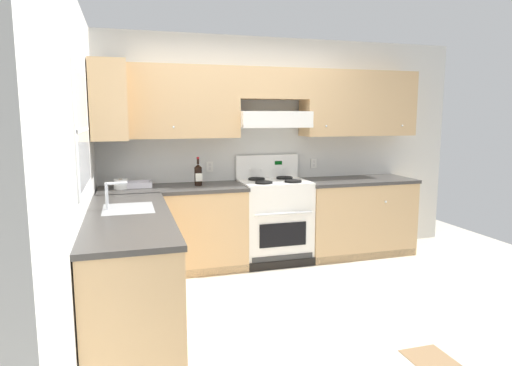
% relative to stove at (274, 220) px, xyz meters
% --- Properties ---
extents(ground_plane, '(7.04, 7.04, 0.00)m').
position_rel_stove_xyz_m(ground_plane, '(-0.35, -1.25, -0.48)').
color(ground_plane, beige).
extents(floor_accent_tile, '(0.30, 0.30, 0.01)m').
position_rel_stove_xyz_m(floor_accent_tile, '(0.35, -2.31, -0.48)').
color(floor_accent_tile, olive).
rests_on(floor_accent_tile, ground_plane).
extents(wall_back, '(4.68, 0.57, 2.55)m').
position_rel_stove_xyz_m(wall_back, '(0.06, 0.27, 1.00)').
color(wall_back, silver).
rests_on(wall_back, ground_plane).
extents(wall_left, '(0.47, 4.00, 2.55)m').
position_rel_stove_xyz_m(wall_left, '(-1.94, -1.03, 0.87)').
color(wall_left, silver).
rests_on(wall_left, ground_plane).
extents(counter_back_run, '(3.60, 0.65, 0.91)m').
position_rel_stove_xyz_m(counter_back_run, '(-0.12, -0.01, -0.03)').
color(counter_back_run, tan).
rests_on(counter_back_run, ground_plane).
extents(counter_left_run, '(0.63, 1.91, 1.13)m').
position_rel_stove_xyz_m(counter_left_run, '(-1.60, -1.25, -0.02)').
color(counter_left_run, tan).
rests_on(counter_left_run, ground_plane).
extents(stove, '(0.76, 0.62, 1.20)m').
position_rel_stove_xyz_m(stove, '(0.00, 0.00, 0.00)').
color(stove, white).
rests_on(stove, ground_plane).
extents(wine_bottle, '(0.08, 0.08, 0.31)m').
position_rel_stove_xyz_m(wine_bottle, '(-0.86, 0.03, 0.55)').
color(wine_bottle, black).
rests_on(wine_bottle, counter_back_run).
extents(bowl, '(0.31, 0.22, 0.06)m').
position_rel_stove_xyz_m(bowl, '(-1.51, 0.10, 0.45)').
color(bowl, silver).
rests_on(bowl, counter_back_run).
extents(paper_towel_roll, '(0.14, 0.14, 0.10)m').
position_rel_stove_xyz_m(paper_towel_roll, '(-1.66, 0.02, 0.48)').
color(paper_towel_roll, white).
rests_on(paper_towel_roll, counter_back_run).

